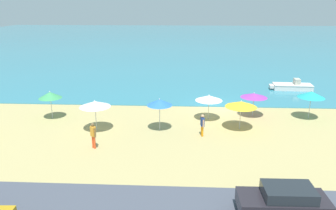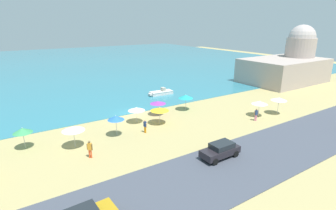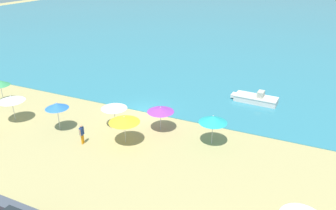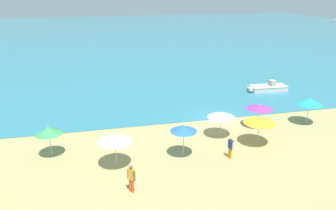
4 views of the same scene
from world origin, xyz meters
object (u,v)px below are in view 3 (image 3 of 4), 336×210
object	(u,v)px
skiff_nearshore	(256,99)
beach_umbrella_2	(11,99)
beach_umbrella_6	(114,106)
beach_umbrella_9	(213,119)
beach_umbrella_8	(124,120)
bather_1	(82,133)
beach_umbrella_5	(161,110)
beach_umbrella_4	(57,106)
beach_umbrella_3	(0,83)

from	to	relation	value
skiff_nearshore	beach_umbrella_2	bearing A→B (deg)	-145.05
beach_umbrella_6	beach_umbrella_9	xyz separation A→B (m)	(8.39, 0.69, 0.22)
beach_umbrella_8	beach_umbrella_6	bearing A→B (deg)	138.30
bather_1	skiff_nearshore	xyz separation A→B (m)	(10.56, 13.59, -0.51)
beach_umbrella_2	skiff_nearshore	size ratio (longest dim) A/B	0.52
beach_umbrella_5	beach_umbrella_8	size ratio (longest dim) A/B	0.93
beach_umbrella_4	bather_1	world-z (taller)	beach_umbrella_4
beach_umbrella_2	beach_umbrella_6	world-z (taller)	beach_umbrella_2
beach_umbrella_4	skiff_nearshore	size ratio (longest dim) A/B	0.54
beach_umbrella_6	bather_1	distance (m)	3.71
beach_umbrella_9	skiff_nearshore	distance (m)	9.65
skiff_nearshore	beach_umbrella_9	bearing A→B (deg)	-99.08
beach_umbrella_4	beach_umbrella_2	bearing A→B (deg)	-175.99
beach_umbrella_8	bather_1	distance (m)	3.47
beach_umbrella_6	beach_umbrella_8	bearing A→B (deg)	-41.70
beach_umbrella_6	skiff_nearshore	bearing A→B (deg)	45.51
beach_umbrella_5	beach_umbrella_6	xyz separation A→B (m)	(-3.83, -1.03, 0.02)
beach_umbrella_2	beach_umbrella_3	world-z (taller)	beach_umbrella_2
beach_umbrella_5	bather_1	bearing A→B (deg)	-134.62
bather_1	skiff_nearshore	bearing A→B (deg)	52.16
beach_umbrella_8	beach_umbrella_9	xyz separation A→B (m)	(6.13, 2.70, 0.09)
beach_umbrella_3	beach_umbrella_9	size ratio (longest dim) A/B	0.97
beach_umbrella_4	beach_umbrella_8	bearing A→B (deg)	4.80
beach_umbrella_6	beach_umbrella_3	bearing A→B (deg)	-178.43
beach_umbrella_3	beach_umbrella_8	world-z (taller)	beach_umbrella_3
bather_1	beach_umbrella_4	bearing A→B (deg)	162.49
beach_umbrella_4	beach_umbrella_9	xyz separation A→B (m)	(12.22, 3.21, -0.11)
beach_umbrella_3	bather_1	distance (m)	12.79
beach_umbrella_3	beach_umbrella_5	bearing A→B (deg)	4.71
beach_umbrella_4	beach_umbrella_8	xyz separation A→B (m)	(6.09, 0.51, -0.20)
beach_umbrella_3	beach_umbrella_8	distance (m)	15.37
beach_umbrella_4	beach_umbrella_6	world-z (taller)	beach_umbrella_4
beach_umbrella_2	beach_umbrella_8	world-z (taller)	beach_umbrella_2
beach_umbrella_6	beach_umbrella_2	bearing A→B (deg)	-161.61
skiff_nearshore	beach_umbrella_3	bearing A→B (deg)	-155.53
beach_umbrella_3	bather_1	size ratio (longest dim) A/B	1.43
skiff_nearshore	beach_umbrella_8	bearing A→B (deg)	-122.27
bather_1	beach_umbrella_5	bearing A→B (deg)	45.38
beach_umbrella_8	skiff_nearshore	world-z (taller)	beach_umbrella_8
skiff_nearshore	beach_umbrella_4	bearing A→B (deg)	-137.45
beach_umbrella_4	beach_umbrella_9	size ratio (longest dim) A/B	1.03
beach_umbrella_3	beach_umbrella_6	size ratio (longest dim) A/B	1.06
beach_umbrella_3	skiff_nearshore	distance (m)	25.22
beach_umbrella_8	bather_1	size ratio (longest dim) A/B	1.46
bather_1	beach_umbrella_8	bearing A→B (deg)	27.24
beach_umbrella_2	beach_umbrella_3	xyz separation A→B (m)	(-4.41, 2.51, -0.08)
beach_umbrella_3	beach_umbrella_9	xyz separation A→B (m)	(21.41, 1.04, 0.07)
beach_umbrella_5	beach_umbrella_3	bearing A→B (deg)	-175.29
beach_umbrella_2	skiff_nearshore	world-z (taller)	beach_umbrella_2
beach_umbrella_2	beach_umbrella_5	distance (m)	13.03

